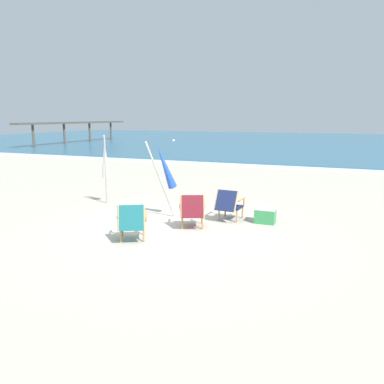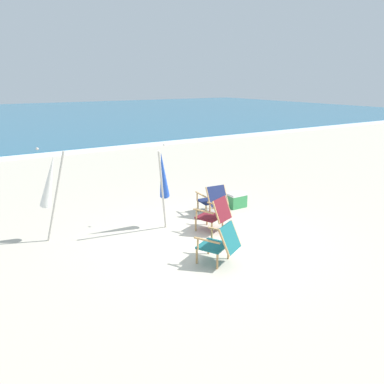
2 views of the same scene
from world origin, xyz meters
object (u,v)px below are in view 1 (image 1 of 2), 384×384
at_px(umbrella_furled_blue, 165,167).
at_px(beach_chair_front_right, 192,210).
at_px(beach_chair_far_center, 229,204).
at_px(umbrella_furled_white, 105,160).
at_px(beach_chair_front_left, 132,222).
at_px(cooler_box, 265,215).

bearing_deg(umbrella_furled_blue, beach_chair_front_right, -32.15).
bearing_deg(beach_chair_far_center, umbrella_furled_blue, -168.77).
xyz_separation_m(umbrella_furled_blue, umbrella_furled_white, (-2.23, 0.69, 0.03)).
distance_m(beach_chair_front_left, cooler_box, 3.32).
bearing_deg(umbrella_furled_white, beach_chair_front_left, -47.48).
relative_size(beach_chair_front_left, umbrella_furled_blue, 0.45).
relative_size(beach_chair_front_right, umbrella_furled_blue, 0.43).
xyz_separation_m(beach_chair_far_center, cooler_box, (0.88, 0.15, -0.22)).
height_order(beach_chair_far_center, cooler_box, beach_chair_far_center).
bearing_deg(beach_chair_front_right, beach_chair_far_center, 57.18).
relative_size(umbrella_furled_white, cooler_box, 4.14).
bearing_deg(umbrella_furled_blue, beach_chair_far_center, 11.23).
bearing_deg(beach_chair_front_right, beach_chair_front_left, -121.77).
distance_m(beach_chair_front_right, umbrella_furled_white, 3.58).
height_order(beach_chair_front_left, umbrella_furled_white, umbrella_furled_white).
distance_m(beach_chair_front_right, beach_chair_far_center, 1.11).
bearing_deg(beach_chair_far_center, beach_chair_front_right, -122.82).
xyz_separation_m(beach_chair_far_center, umbrella_furled_white, (-3.81, 0.37, 0.90)).
height_order(beach_chair_far_center, umbrella_furled_white, umbrella_furled_white).
bearing_deg(umbrella_furled_white, beach_chair_far_center, -5.58).
distance_m(beach_chair_front_left, umbrella_furled_blue, 2.12).
bearing_deg(cooler_box, umbrella_furled_white, 177.24).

